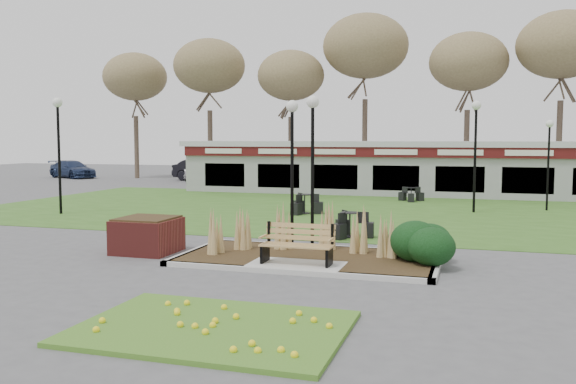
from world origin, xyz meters
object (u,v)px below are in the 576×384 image
(food_pavilion, at_px, (399,168))
(lamp_post_mid_left, at_px, (292,140))
(brick_planter, at_px, (147,235))
(car_silver, at_px, (210,172))
(park_bench, at_px, (298,244))
(lamp_post_near_left, at_px, (313,137))
(bistro_set_c, at_px, (305,207))
(car_black, at_px, (204,170))
(bistro_set_a, at_px, (350,229))
(lamp_post_far_left, at_px, (58,129))
(lamp_post_far_right, at_px, (476,131))
(car_blue, at_px, (72,169))
(bistro_set_b, at_px, (411,197))
(lamp_post_mid_right, at_px, (549,145))

(food_pavilion, height_order, lamp_post_mid_left, lamp_post_mid_left)
(brick_planter, height_order, car_silver, car_silver)
(food_pavilion, xyz_separation_m, car_silver, (-14.36, 7.04, -0.84))
(park_bench, bearing_deg, lamp_post_mid_left, 109.13)
(lamp_post_near_left, bearing_deg, lamp_post_mid_left, 180.00)
(bistro_set_c, bearing_deg, car_black, 126.09)
(brick_planter, height_order, bistro_set_c, brick_planter)
(bistro_set_a, distance_m, bistro_set_c, 6.01)
(bistro_set_a, height_order, car_silver, car_silver)
(lamp_post_far_left, bearing_deg, lamp_post_far_right, 18.67)
(food_pavilion, distance_m, lamp_post_near_left, 16.85)
(lamp_post_far_left, bearing_deg, car_black, 98.12)
(brick_planter, bearing_deg, park_bench, -9.69)
(car_blue, bearing_deg, food_pavilion, -81.13)
(bistro_set_b, height_order, car_blue, car_blue)
(park_bench, xyz_separation_m, lamp_post_near_left, (-0.43, 2.95, 2.49))
(park_bench, bearing_deg, lamp_post_near_left, 98.27)
(food_pavilion, distance_m, lamp_post_far_right, 8.42)
(car_blue, bearing_deg, lamp_post_mid_left, -109.61)
(lamp_post_mid_right, bearing_deg, bistro_set_b, 159.70)
(lamp_post_far_left, xyz_separation_m, bistro_set_b, (13.01, 9.17, -3.16))
(car_blue, bearing_deg, bistro_set_c, -101.58)
(car_silver, bearing_deg, bistro_set_b, -147.00)
(lamp_post_near_left, relative_size, bistro_set_b, 3.39)
(food_pavilion, height_order, car_blue, food_pavilion)
(car_silver, bearing_deg, lamp_post_mid_right, -143.50)
(lamp_post_mid_right, bearing_deg, lamp_post_mid_left, -125.22)
(bistro_set_b, distance_m, car_black, 18.98)
(lamp_post_near_left, height_order, car_blue, lamp_post_near_left)
(lamp_post_far_left, bearing_deg, park_bench, -30.63)
(bistro_set_b, relative_size, car_silver, 0.34)
(lamp_post_far_left, height_order, car_black, lamp_post_far_left)
(park_bench, height_order, lamp_post_near_left, lamp_post_near_left)
(lamp_post_near_left, bearing_deg, bistro_set_c, 107.20)
(park_bench, relative_size, bistro_set_c, 1.18)
(lamp_post_mid_right, bearing_deg, food_pavilion, 140.76)
(lamp_post_mid_left, xyz_separation_m, car_black, (-13.79, 23.80, -2.21))
(car_silver, relative_size, car_blue, 0.80)
(lamp_post_far_right, distance_m, car_silver, 23.33)
(bistro_set_b, bearing_deg, lamp_post_mid_right, -20.30)
(bistro_set_a, xyz_separation_m, bistro_set_c, (-2.90, 5.26, 0.01))
(lamp_post_mid_right, bearing_deg, bistro_set_a, -125.07)
(brick_planter, distance_m, food_pavilion, 19.49)
(lamp_post_far_left, distance_m, bistro_set_b, 16.23)
(lamp_post_mid_left, distance_m, lamp_post_mid_right, 13.67)
(lamp_post_mid_right, height_order, bistro_set_a, lamp_post_mid_right)
(lamp_post_near_left, distance_m, lamp_post_far_left, 12.31)
(lamp_post_mid_left, bearing_deg, lamp_post_mid_right, 54.78)
(lamp_post_near_left, distance_m, car_black, 27.90)
(brick_planter, height_order, lamp_post_far_right, lamp_post_far_right)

